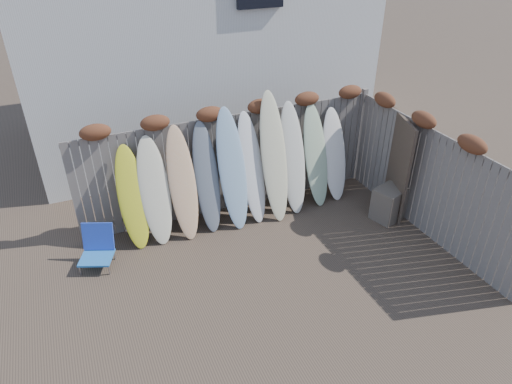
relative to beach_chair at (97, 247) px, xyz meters
name	(u,v)px	position (x,y,z in m)	size (l,w,h in m)	color
ground	(285,277)	(2.76, -1.65, -0.33)	(80.00, 80.00, 0.00)	#493A2D
back_fence	(234,154)	(2.82, 0.75, 0.86)	(6.05, 0.28, 2.24)	slate
right_fence	(428,176)	(5.76, -1.39, 0.82)	(0.28, 4.40, 2.24)	slate
house	(188,9)	(3.26, 4.85, 2.88)	(8.50, 5.50, 6.33)	silver
beach_chair	(97,247)	(0.00, 0.00, 0.00)	(0.70, 0.72, 0.70)	blue
wooden_crate	(389,204)	(5.42, -0.89, 0.00)	(0.57, 0.47, 0.66)	brown
lattice_panel	(395,164)	(5.70, -0.56, 0.67)	(0.06, 1.32, 1.98)	#392922
surfboard_0	(132,198)	(0.75, 0.36, 0.60)	(0.49, 0.07, 1.92)	yellow
surfboard_1	(155,192)	(1.14, 0.34, 0.64)	(0.53, 0.07, 2.02)	beige
surfboard_2	(183,184)	(1.65, 0.30, 0.70)	(0.49, 0.07, 2.14)	#FFBF86
surfboard_3	(207,178)	(2.12, 0.35, 0.69)	(0.45, 0.07, 2.12)	slate
surfboard_4	(232,170)	(2.60, 0.27, 0.80)	(0.52, 0.07, 2.34)	#8BADCC
surfboard_5	(252,169)	(3.00, 0.30, 0.73)	(0.47, 0.07, 2.19)	silver
surfboard_6	(274,158)	(3.44, 0.23, 0.89)	(0.50, 0.07, 2.54)	beige
surfboard_7	(293,159)	(3.88, 0.29, 0.75)	(0.50, 0.07, 2.25)	white
surfboard_8	(316,156)	(4.42, 0.32, 0.69)	(0.51, 0.07, 2.12)	#B4CCA5
surfboard_9	(334,155)	(4.88, 0.35, 0.61)	(0.51, 0.07, 1.96)	white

